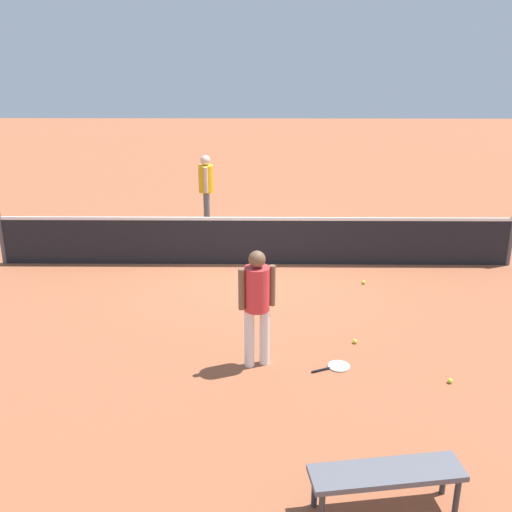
% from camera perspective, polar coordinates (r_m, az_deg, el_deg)
% --- Properties ---
extents(ground_plane, '(40.00, 40.00, 0.00)m').
position_cam_1_polar(ground_plane, '(12.47, -0.06, -0.73)').
color(ground_plane, '#9E5638').
extents(court_net, '(10.09, 0.09, 1.07)m').
position_cam_1_polar(court_net, '(12.30, -0.06, 1.45)').
color(court_net, '#4C4C51').
rests_on(court_net, ground_plane).
extents(player_near_side, '(0.52, 0.43, 1.70)m').
position_cam_1_polar(player_near_side, '(8.49, 0.09, -3.93)').
color(player_near_side, white).
rests_on(player_near_side, ground_plane).
extents(player_far_side, '(0.36, 0.53, 1.70)m').
position_cam_1_polar(player_far_side, '(14.49, -4.56, 6.44)').
color(player_far_side, '#595960').
rests_on(player_far_side, ground_plane).
extents(tennis_racket_near_player, '(0.60, 0.41, 0.03)m').
position_cam_1_polar(tennis_racket_near_player, '(8.95, 7.38, -9.93)').
color(tennis_racket_near_player, white).
rests_on(tennis_racket_near_player, ground_plane).
extents(tennis_racket_far_player, '(0.60, 0.36, 0.03)m').
position_cam_1_polar(tennis_racket_far_player, '(14.69, -8.20, 2.44)').
color(tennis_racket_far_player, red).
rests_on(tennis_racket_far_player, ground_plane).
extents(tennis_ball_near_player, '(0.07, 0.07, 0.07)m').
position_cam_1_polar(tennis_ball_near_player, '(11.69, 9.77, -2.37)').
color(tennis_ball_near_player, '#C6E033').
rests_on(tennis_ball_near_player, ground_plane).
extents(tennis_ball_by_net, '(0.07, 0.07, 0.07)m').
position_cam_1_polar(tennis_ball_by_net, '(9.59, 8.99, -7.68)').
color(tennis_ball_by_net, '#C6E033').
rests_on(tennis_ball_by_net, ground_plane).
extents(tennis_ball_midcourt, '(0.07, 0.07, 0.07)m').
position_cam_1_polar(tennis_ball_midcourt, '(8.90, 17.24, -10.79)').
color(tennis_ball_midcourt, '#C6E033').
rests_on(tennis_ball_midcourt, ground_plane).
extents(courtside_bench, '(1.54, 0.62, 0.48)m').
position_cam_1_polar(courtside_bench, '(6.53, 11.78, -18.98)').
color(courtside_bench, '#595960').
rests_on(courtside_bench, ground_plane).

